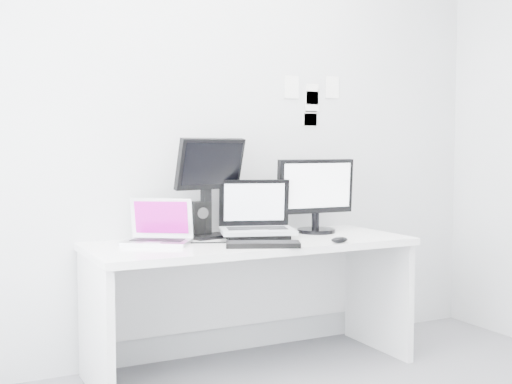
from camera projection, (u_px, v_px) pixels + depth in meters
back_wall at (225, 130)px, 3.94m from camera, size 3.60×0.00×3.60m
desk at (251, 305)px, 3.70m from camera, size 1.80×0.70×0.73m
macbook at (157, 221)px, 3.51m from camera, size 0.43×0.40×0.26m
speaker at (200, 219)px, 3.79m from camera, size 0.13×0.13×0.21m
dell_laptop at (257, 209)px, 3.72m from camera, size 0.49×0.43×0.34m
rear_monitor at (209, 187)px, 3.75m from camera, size 0.45×0.25×0.58m
samsung_monitor at (316, 195)px, 3.99m from camera, size 0.51×0.24×0.46m
keyboard at (263, 244)px, 3.44m from camera, size 0.41×0.28×0.03m
mouse at (339, 240)px, 3.57m from camera, size 0.11×0.08×0.03m
wall_note_0 at (292, 87)px, 4.12m from camera, size 0.10×0.00×0.14m
wall_note_1 at (312, 94)px, 4.19m from camera, size 0.09×0.00×0.13m
wall_note_2 at (332, 87)px, 4.25m from camera, size 0.10×0.00×0.14m
wall_note_3 at (309, 120)px, 4.19m from camera, size 0.11×0.00×0.08m
wall_note_4 at (311, 119)px, 4.19m from camera, size 0.10×0.00×0.10m
wall_note_5 at (312, 102)px, 4.19m from camera, size 0.11×0.00×0.13m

